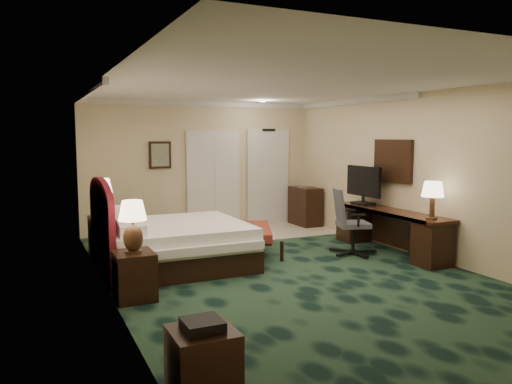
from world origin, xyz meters
name	(u,v)px	position (x,y,z in m)	size (l,w,h in m)	color
floor	(284,271)	(0.00, 0.00, 0.00)	(5.00, 7.50, 0.00)	black
ceiling	(286,85)	(0.00, 0.00, 2.70)	(5.00, 7.50, 0.00)	silver
wall_back	(202,166)	(0.00, 3.75, 1.35)	(5.00, 0.00, 2.70)	#CEBB89
wall_left	(106,188)	(-2.50, 0.00, 1.35)	(0.00, 7.50, 2.70)	#CEBB89
wall_right	(419,175)	(2.50, 0.00, 1.35)	(0.00, 7.50, 2.70)	#CEBB89
crown_molding	(286,89)	(0.00, 0.00, 2.65)	(5.00, 7.50, 0.10)	silver
tile_patch	(257,232)	(0.90, 2.90, 0.01)	(3.20, 1.70, 0.01)	beige
headboard	(102,226)	(-2.44, 1.00, 0.70)	(0.12, 2.00, 1.40)	#520B12
entry_door	(268,178)	(1.55, 3.72, 1.05)	(1.02, 0.06, 2.18)	silver
closet_doors	(214,180)	(0.25, 3.71, 1.05)	(1.20, 0.06, 2.10)	beige
wall_art	(160,155)	(-0.90, 3.71, 1.60)	(0.45, 0.06, 0.55)	#4C685E
wall_mirror	(393,161)	(2.46, 0.60, 1.55)	(0.05, 0.95, 0.75)	white
bed	(176,245)	(-1.36, 0.98, 0.33)	(2.08, 1.93, 0.66)	white
nightstand_near	(134,276)	(-2.25, -0.33, 0.29)	(0.47, 0.53, 0.58)	black
nightstand_far	(106,236)	(-2.22, 2.18, 0.32)	(0.52, 0.59, 0.65)	black
lamp_near	(133,227)	(-2.25, -0.35, 0.90)	(0.34, 0.34, 0.64)	#321C13
lamp_far	(102,198)	(-2.26, 2.20, 0.97)	(0.34, 0.34, 0.64)	#321C13
bed_bench	(256,241)	(0.07, 1.15, 0.23)	(0.47, 1.37, 0.46)	maroon
side_table	(203,363)	(-2.23, -2.86, 0.26)	(0.49, 0.49, 0.52)	black
desk	(389,231)	(2.21, 0.34, 0.36)	(0.54, 2.53, 0.73)	black
tv	(363,185)	(2.21, 1.08, 1.08)	(0.08, 0.91, 0.71)	black
desk_lamp	(432,200)	(2.18, -0.66, 1.02)	(0.33, 0.33, 0.58)	#321C13
desk_chair	(353,221)	(1.55, 0.47, 0.56)	(0.65, 0.61, 1.12)	#484848
minibar	(305,206)	(2.23, 3.20, 0.42)	(0.45, 0.80, 0.85)	black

